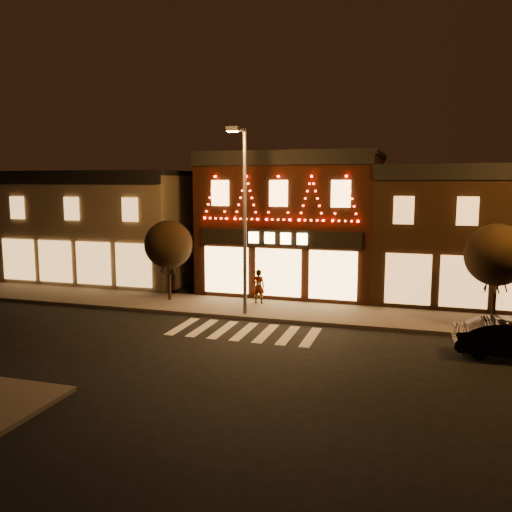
% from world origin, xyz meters
% --- Properties ---
extents(ground, '(120.00, 120.00, 0.00)m').
position_xyz_m(ground, '(0.00, 0.00, 0.00)').
color(ground, black).
rests_on(ground, ground).
extents(sidewalk_far, '(44.00, 4.00, 0.15)m').
position_xyz_m(sidewalk_far, '(2.00, 8.00, 0.07)').
color(sidewalk_far, '#47423D').
rests_on(sidewalk_far, ground).
extents(building_left, '(12.20, 8.28, 7.30)m').
position_xyz_m(building_left, '(-13.00, 13.99, 3.66)').
color(building_left, '#685D4A').
rests_on(building_left, ground).
extents(building_pulp, '(10.20, 8.34, 8.30)m').
position_xyz_m(building_pulp, '(0.00, 13.98, 4.16)').
color(building_pulp, black).
rests_on(building_pulp, ground).
extents(building_right_a, '(9.20, 8.28, 7.50)m').
position_xyz_m(building_right_a, '(9.50, 13.99, 3.76)').
color(building_right_a, '#321F11').
rests_on(building_right_a, ground).
extents(streetlamp_mid, '(0.57, 2.04, 8.94)m').
position_xyz_m(streetlamp_mid, '(-0.81, 6.34, 5.40)').
color(streetlamp_mid, '#59595E').
rests_on(streetlamp_mid, sidewalk_far).
extents(tree_left, '(2.63, 2.63, 4.39)m').
position_xyz_m(tree_left, '(-5.77, 8.36, 3.22)').
color(tree_left, black).
rests_on(tree_left, sidewalk_far).
extents(tree_right, '(2.77, 2.77, 4.63)m').
position_xyz_m(tree_right, '(10.61, 7.64, 3.39)').
color(tree_right, black).
rests_on(tree_right, sidewalk_far).
extents(pedestrian, '(0.67, 0.45, 1.84)m').
position_xyz_m(pedestrian, '(-0.82, 8.96, 1.07)').
color(pedestrian, gray).
rests_on(pedestrian, sidewalk_far).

